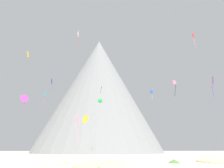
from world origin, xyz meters
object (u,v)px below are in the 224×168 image
at_px(kite_red_high, 193,38).
at_px(kite_blue_mid, 152,91).
at_px(kite_rainbow_mid, 175,85).
at_px(kite_green_mid, 100,101).
at_px(kite_white_high, 78,34).
at_px(kite_teal_mid, 45,96).
at_px(kite_gold_low, 86,119).
at_px(kite_black_mid, 101,88).
at_px(kite_yellow_high, 28,54).
at_px(rock_massif, 99,99).
at_px(kite_indigo_mid, 52,83).
at_px(kite_pink_low, 77,124).
at_px(bush_near_right, 174,161).
at_px(kite_violet_mid, 212,81).
at_px(kite_magenta_low, 24,99).

xyz_separation_m(kite_red_high, kite_blue_mid, (-10.88, 13.06, -14.43)).
distance_m(kite_blue_mid, kite_rainbow_mid, 27.85).
xyz_separation_m(kite_green_mid, kite_white_high, (-7.18, -10.19, 18.15)).
relative_size(kite_red_high, kite_teal_mid, 0.94).
relative_size(kite_white_high, kite_gold_low, 2.08).
distance_m(kite_red_high, kite_black_mid, 35.26).
xyz_separation_m(kite_green_mid, kite_yellow_high, (-19.57, -15.80, 9.09)).
height_order(rock_massif, kite_indigo_mid, rock_massif).
bearing_deg(kite_teal_mid, kite_pink_low, -154.08).
bearing_deg(kite_gold_low, kite_teal_mid, 8.70).
bearing_deg(kite_indigo_mid, kite_white_high, 51.73).
xyz_separation_m(kite_teal_mid, kite_black_mid, (18.86, 5.14, 4.62)).
bearing_deg(kite_blue_mid, bush_near_right, -58.97).
height_order(rock_massif, kite_gold_low, rock_massif).
xyz_separation_m(kite_violet_mid, kite_blue_mid, (-7.29, 29.02, 4.22)).
xyz_separation_m(kite_white_high, kite_red_high, (36.04, 1.34, 0.62)).
xyz_separation_m(kite_violet_mid, kite_teal_mid, (-43.59, 27.74, 1.55)).
relative_size(kite_pink_low, kite_black_mid, 2.03).
distance_m(kite_blue_mid, kite_black_mid, 17.96).
height_order(kite_teal_mid, kite_magenta_low, kite_teal_mid).
height_order(kite_magenta_low, kite_gold_low, kite_magenta_low).
height_order(rock_massif, kite_red_high, rock_massif).
bearing_deg(kite_teal_mid, kite_white_high, -138.49).
height_order(bush_near_right, kite_red_high, kite_red_high).
bearing_deg(kite_green_mid, kite_red_high, -27.76).
height_order(bush_near_right, kite_gold_low, kite_gold_low).
xyz_separation_m(kite_green_mid, kite_rainbow_mid, (16.84, -23.21, -0.47)).
xyz_separation_m(kite_indigo_mid, kite_pink_low, (9.60, -21.09, -14.59)).
relative_size(kite_violet_mid, kite_pink_low, 0.93).
bearing_deg(kite_green_mid, kite_yellow_high, -151.81).
height_order(kite_indigo_mid, kite_teal_mid, kite_indigo_mid).
relative_size(kite_rainbow_mid, kite_black_mid, 1.32).
xyz_separation_m(bush_near_right, kite_teal_mid, (-29.43, 39.91, 18.55)).
distance_m(kite_blue_mid, kite_gold_low, 28.14).
bearing_deg(kite_blue_mid, kite_black_mid, -151.99).
distance_m(kite_teal_mid, kite_gold_low, 20.37).
height_order(bush_near_right, kite_white_high, kite_white_high).
xyz_separation_m(kite_teal_mid, kite_gold_low, (14.13, -11.77, -8.76)).
bearing_deg(rock_massif, kite_gold_low, -94.36).
relative_size(kite_blue_mid, kite_black_mid, 1.24).
xyz_separation_m(kite_blue_mid, kite_rainbow_mid, (-1.14, -27.41, -4.81)).
distance_m(kite_black_mid, kite_gold_low, 22.07).
xyz_separation_m(kite_indigo_mid, kite_gold_low, (10.87, -4.93, -11.74)).
xyz_separation_m(kite_green_mid, kite_red_high, (28.86, -8.85, 18.77)).
relative_size(kite_violet_mid, kite_yellow_high, 3.74).
bearing_deg(rock_massif, kite_teal_mid, -111.63).
relative_size(kite_green_mid, kite_indigo_mid, 0.46).
height_order(kite_rainbow_mid, kite_pink_low, kite_rainbow_mid).
bearing_deg(kite_violet_mid, kite_rainbow_mid, -81.21).
xyz_separation_m(kite_blue_mid, kite_gold_low, (-22.16, -13.05, -11.43)).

